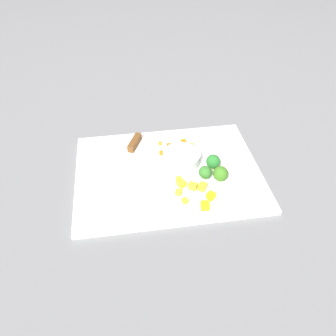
# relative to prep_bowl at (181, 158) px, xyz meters

# --- Properties ---
(ground_plane) EXTENTS (4.00, 4.00, 0.00)m
(ground_plane) POSITION_rel_prep_bowl_xyz_m (-0.04, -0.03, -0.03)
(ground_plane) COLOR slate
(cutting_board) EXTENTS (0.51, 0.38, 0.01)m
(cutting_board) POSITION_rel_prep_bowl_xyz_m (-0.04, -0.03, -0.02)
(cutting_board) COLOR white
(cutting_board) RESTS_ON ground_plane
(prep_bowl) EXTENTS (0.10, 0.10, 0.04)m
(prep_bowl) POSITION_rel_prep_bowl_xyz_m (0.00, 0.00, 0.00)
(prep_bowl) COLOR white
(prep_bowl) RESTS_ON cutting_board
(chef_knife) EXTENTS (0.15, 0.29, 0.02)m
(chef_knife) POSITION_rel_prep_bowl_xyz_m (-0.15, 0.05, -0.01)
(chef_knife) COLOR silver
(chef_knife) RESTS_ON cutting_board
(carrot_dice_0) EXTENTS (0.02, 0.02, 0.01)m
(carrot_dice_0) POSITION_rel_prep_bowl_xyz_m (-0.03, 0.06, -0.01)
(carrot_dice_0) COLOR orange
(carrot_dice_0) RESTS_ON cutting_board
(carrot_dice_1) EXTENTS (0.02, 0.02, 0.01)m
(carrot_dice_1) POSITION_rel_prep_bowl_xyz_m (0.04, 0.07, -0.01)
(carrot_dice_1) COLOR orange
(carrot_dice_1) RESTS_ON cutting_board
(carrot_dice_2) EXTENTS (0.01, 0.01, 0.01)m
(carrot_dice_2) POSITION_rel_prep_bowl_xyz_m (-0.05, 0.05, -0.01)
(carrot_dice_2) COLOR orange
(carrot_dice_2) RESTS_ON cutting_board
(carrot_dice_3) EXTENTS (0.01, 0.02, 0.01)m
(carrot_dice_3) POSITION_rel_prep_bowl_xyz_m (0.02, 0.09, -0.01)
(carrot_dice_3) COLOR orange
(carrot_dice_3) RESTS_ON cutting_board
(carrot_dice_4) EXTENTS (0.01, 0.01, 0.01)m
(carrot_dice_4) POSITION_rel_prep_bowl_xyz_m (-0.05, 0.10, -0.01)
(carrot_dice_4) COLOR orange
(carrot_dice_4) RESTS_ON cutting_board
(carrot_dice_5) EXTENTS (0.01, 0.01, 0.01)m
(carrot_dice_5) POSITION_rel_prep_bowl_xyz_m (0.02, 0.08, -0.01)
(carrot_dice_5) COLOR orange
(carrot_dice_5) RESTS_ON cutting_board
(carrot_dice_6) EXTENTS (0.02, 0.01, 0.01)m
(carrot_dice_6) POSITION_rel_prep_bowl_xyz_m (-0.02, 0.08, -0.01)
(carrot_dice_6) COLOR orange
(carrot_dice_6) RESTS_ON cutting_board
(pepper_dice_0) EXTENTS (0.02, 0.02, 0.02)m
(pepper_dice_0) POSITION_rel_prep_bowl_xyz_m (-0.02, -0.08, -0.01)
(pepper_dice_0) COLOR yellow
(pepper_dice_0) RESTS_ON cutting_board
(pepper_dice_1) EXTENTS (0.03, 0.03, 0.01)m
(pepper_dice_1) POSITION_rel_prep_bowl_xyz_m (-0.02, -0.09, -0.01)
(pepper_dice_1) COLOR yellow
(pepper_dice_1) RESTS_ON cutting_board
(pepper_dice_2) EXTENTS (0.02, 0.02, 0.01)m
(pepper_dice_2) POSITION_rel_prep_bowl_xyz_m (-0.03, -0.12, -0.01)
(pepper_dice_2) COLOR yellow
(pepper_dice_2) RESTS_ON cutting_board
(pepper_dice_3) EXTENTS (0.03, 0.03, 0.02)m
(pepper_dice_3) POSITION_rel_prep_bowl_xyz_m (0.04, -0.11, -0.01)
(pepper_dice_3) COLOR yellow
(pepper_dice_3) RESTS_ON cutting_board
(pepper_dice_4) EXTENTS (0.03, 0.03, 0.02)m
(pepper_dice_4) POSITION_rel_prep_bowl_xyz_m (0.05, -0.15, -0.01)
(pepper_dice_4) COLOR yellow
(pepper_dice_4) RESTS_ON cutting_board
(pepper_dice_5) EXTENTS (0.02, 0.02, 0.01)m
(pepper_dice_5) POSITION_rel_prep_bowl_xyz_m (-0.02, -0.15, -0.01)
(pepper_dice_5) COLOR yellow
(pepper_dice_5) RESTS_ON cutting_board
(pepper_dice_6) EXTENTS (0.03, 0.03, 0.02)m
(pepper_dice_6) POSITION_rel_prep_bowl_xyz_m (0.01, -0.10, -0.01)
(pepper_dice_6) COLOR gold
(pepper_dice_6) RESTS_ON cutting_board
(pepper_dice_7) EXTENTS (0.02, 0.03, 0.02)m
(pepper_dice_7) POSITION_rel_prep_bowl_xyz_m (0.03, -0.18, -0.01)
(pepper_dice_7) COLOR yellow
(pepper_dice_7) RESTS_ON cutting_board
(broccoli_floret_0) EXTENTS (0.04, 0.04, 0.04)m
(broccoli_floret_0) POSITION_rel_prep_bowl_xyz_m (0.09, -0.09, 0.01)
(broccoli_floret_0) COLOR #91B45E
(broccoli_floret_0) RESTS_ON cutting_board
(broccoli_floret_1) EXTENTS (0.04, 0.04, 0.05)m
(broccoli_floret_1) POSITION_rel_prep_bowl_xyz_m (0.08, -0.04, 0.01)
(broccoli_floret_1) COLOR #96AE62
(broccoli_floret_1) RESTS_ON cutting_board
(broccoli_floret_2) EXTENTS (0.04, 0.04, 0.04)m
(broccoli_floret_2) POSITION_rel_prep_bowl_xyz_m (0.05, -0.07, 0.00)
(broccoli_floret_2) COLOR #87B561
(broccoli_floret_2) RESTS_ON cutting_board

